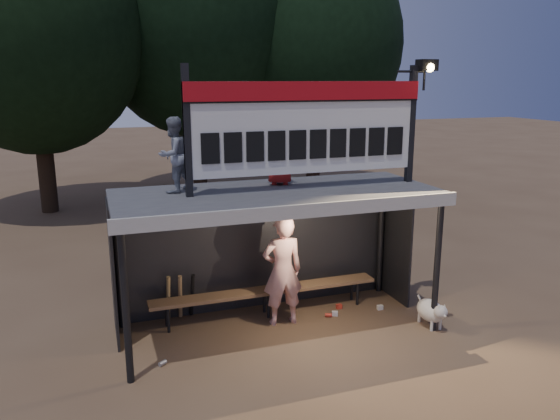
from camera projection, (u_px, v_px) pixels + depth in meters
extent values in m
plane|color=brown|center=(277.00, 328.00, 9.00)|extent=(80.00, 80.00, 0.00)
imported|color=white|center=(282.00, 271.00, 8.98)|extent=(0.70, 0.48, 1.86)
imported|color=gray|center=(174.00, 155.00, 8.20)|extent=(0.70, 0.68, 1.14)
imported|color=maroon|center=(280.00, 154.00, 8.83)|extent=(0.56, 0.45, 1.01)
cube|color=#3E3E41|center=(276.00, 194.00, 8.47)|extent=(5.00, 2.00, 0.12)
cube|color=beige|center=(300.00, 211.00, 7.54)|extent=(5.10, 0.06, 0.20)
cylinder|color=black|center=(126.00, 306.00, 7.15)|extent=(0.10, 0.10, 2.20)
cylinder|color=black|center=(437.00, 266.00, 8.68)|extent=(0.10, 0.10, 2.20)
cylinder|color=black|center=(118.00, 264.00, 8.80)|extent=(0.10, 0.10, 2.20)
cylinder|color=black|center=(381.00, 236.00, 10.34)|extent=(0.10, 0.10, 2.20)
cube|color=black|center=(258.00, 247.00, 9.66)|extent=(5.00, 0.04, 2.20)
cube|color=black|center=(113.00, 272.00, 8.40)|extent=(0.04, 1.00, 2.20)
cube|color=black|center=(396.00, 241.00, 10.00)|extent=(0.04, 1.00, 2.20)
cylinder|color=black|center=(258.00, 189.00, 9.42)|extent=(5.00, 0.06, 0.06)
cube|color=black|center=(187.00, 132.00, 7.80)|extent=(0.10, 0.10, 1.90)
cube|color=black|center=(411.00, 125.00, 8.98)|extent=(0.10, 0.10, 1.90)
cube|color=silver|center=(307.00, 128.00, 8.39)|extent=(3.80, 0.08, 1.40)
cube|color=#AA0C13|center=(309.00, 91.00, 8.22)|extent=(3.80, 0.04, 0.28)
cube|color=black|center=(309.00, 101.00, 8.25)|extent=(3.80, 0.02, 0.03)
cube|color=black|center=(210.00, 149.00, 7.92)|extent=(0.27, 0.03, 0.45)
cube|color=black|center=(233.00, 148.00, 8.03)|extent=(0.27, 0.03, 0.45)
cube|color=black|center=(255.00, 147.00, 8.14)|extent=(0.27, 0.03, 0.45)
cube|color=black|center=(277.00, 146.00, 8.24)|extent=(0.27, 0.03, 0.45)
cube|color=black|center=(298.00, 145.00, 8.35)|extent=(0.27, 0.03, 0.45)
cube|color=black|center=(318.00, 144.00, 8.46)|extent=(0.27, 0.03, 0.45)
cube|color=black|center=(338.00, 143.00, 8.57)|extent=(0.27, 0.03, 0.45)
cube|color=black|center=(357.00, 142.00, 8.68)|extent=(0.27, 0.03, 0.45)
cube|color=black|center=(376.00, 142.00, 8.79)|extent=(0.27, 0.03, 0.45)
cube|color=black|center=(395.00, 141.00, 8.90)|extent=(0.27, 0.03, 0.45)
cylinder|color=black|center=(411.00, 71.00, 8.77)|extent=(0.50, 0.04, 0.04)
cylinder|color=black|center=(424.00, 81.00, 8.88)|extent=(0.04, 0.04, 0.30)
cube|color=black|center=(427.00, 65.00, 8.78)|extent=(0.30, 0.22, 0.18)
sphere|color=#FFD88C|center=(430.00, 68.00, 8.71)|extent=(0.14, 0.14, 0.14)
cube|color=brown|center=(266.00, 291.00, 9.40)|extent=(4.00, 0.35, 0.06)
cylinder|color=black|center=(168.00, 319.00, 8.80)|extent=(0.05, 0.05, 0.45)
cylinder|color=black|center=(166.00, 313.00, 9.02)|extent=(0.05, 0.05, 0.45)
cylinder|color=black|center=(268.00, 305.00, 9.34)|extent=(0.05, 0.05, 0.45)
cylinder|color=black|center=(264.00, 300.00, 9.56)|extent=(0.05, 0.05, 0.45)
cylinder|color=black|center=(357.00, 293.00, 9.89)|extent=(0.05, 0.05, 0.45)
cylinder|color=black|center=(352.00, 288.00, 10.11)|extent=(0.05, 0.05, 0.45)
cylinder|color=black|center=(45.00, 151.00, 16.47)|extent=(0.50, 0.50, 3.74)
ellipsoid|color=black|center=(32.00, 24.00, 15.61)|extent=(6.46, 6.46, 7.48)
cylinder|color=black|center=(199.00, 134.00, 19.39)|extent=(0.50, 0.50, 4.18)
ellipsoid|color=black|center=(195.00, 13.00, 18.43)|extent=(7.22, 7.22, 8.36)
cylinder|color=black|center=(313.00, 142.00, 19.83)|extent=(0.50, 0.50, 3.52)
ellipsoid|color=black|center=(315.00, 43.00, 19.02)|extent=(6.08, 6.08, 7.04)
ellipsoid|color=beige|center=(430.00, 310.00, 9.03)|extent=(0.36, 0.58, 0.36)
sphere|color=beige|center=(441.00, 312.00, 8.75)|extent=(0.22, 0.22, 0.22)
cone|color=silver|center=(444.00, 316.00, 8.67)|extent=(0.10, 0.10, 0.10)
cone|color=beige|center=(439.00, 307.00, 8.70)|extent=(0.06, 0.06, 0.07)
cone|color=beige|center=(444.00, 306.00, 8.73)|extent=(0.06, 0.06, 0.07)
cylinder|color=beige|center=(432.00, 326.00, 8.88)|extent=(0.05, 0.05, 0.18)
cylinder|color=beige|center=(440.00, 324.00, 8.93)|extent=(0.05, 0.05, 0.18)
cylinder|color=silver|center=(419.00, 317.00, 9.21)|extent=(0.05, 0.05, 0.18)
cylinder|color=beige|center=(427.00, 315.00, 9.27)|extent=(0.05, 0.05, 0.18)
cylinder|color=beige|center=(420.00, 300.00, 9.29)|extent=(0.04, 0.16, 0.14)
cylinder|color=#A4824C|center=(168.00, 298.00, 9.13)|extent=(0.08, 0.27, 0.84)
cylinder|color=#9F774A|center=(180.00, 297.00, 9.20)|extent=(0.09, 0.30, 0.83)
cylinder|color=black|center=(192.00, 295.00, 9.26)|extent=(0.09, 0.33, 0.83)
cube|color=#B22D1E|center=(339.00, 306.00, 9.75)|extent=(0.10, 0.07, 0.08)
cylinder|color=#A8A8AD|center=(163.00, 363.00, 7.83)|extent=(0.14, 0.12, 0.07)
cube|color=beige|center=(380.00, 307.00, 9.71)|extent=(0.10, 0.08, 0.08)
cylinder|color=#B42C1E|center=(328.00, 315.00, 9.41)|extent=(0.14, 0.11, 0.07)
cube|color=silver|center=(335.00, 314.00, 9.46)|extent=(0.12, 0.10, 0.08)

